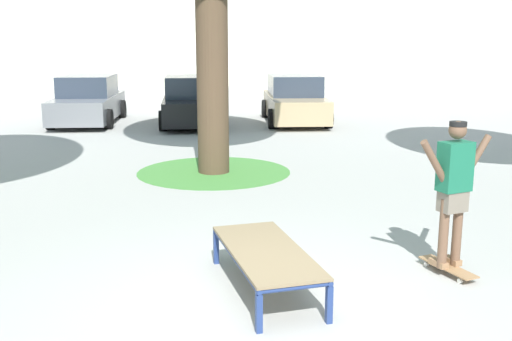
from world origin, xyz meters
TOP-DOWN VIEW (x-y plane):
  - ground_plane at (0.00, 0.00)m, footprint 120.00×120.00m
  - skate_box at (0.06, 0.56)m, footprint 1.14×2.02m
  - skateboard at (2.21, 0.87)m, footprint 0.47×0.82m
  - skater at (2.21, 0.87)m, footprint 0.96×0.43m
  - grass_patch_mid_back at (-0.48, 6.51)m, footprint 3.11×3.11m
  - car_grey at (-4.42, 14.00)m, footprint 1.96×4.22m
  - car_black at (-1.14, 13.51)m, footprint 2.03×4.26m
  - car_tan at (2.15, 13.70)m, footprint 1.95×4.22m

SIDE VIEW (x-z plane):
  - ground_plane at x=0.00m, z-range 0.00..0.00m
  - grass_patch_mid_back at x=-0.48m, z-range 0.00..0.01m
  - skateboard at x=2.21m, z-range 0.03..0.12m
  - skate_box at x=0.06m, z-range 0.18..0.64m
  - car_grey at x=-4.42m, z-range -0.06..1.44m
  - car_black at x=-1.14m, z-range -0.06..1.44m
  - car_tan at x=2.15m, z-range -0.06..1.44m
  - skater at x=2.21m, z-range 0.22..1.92m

